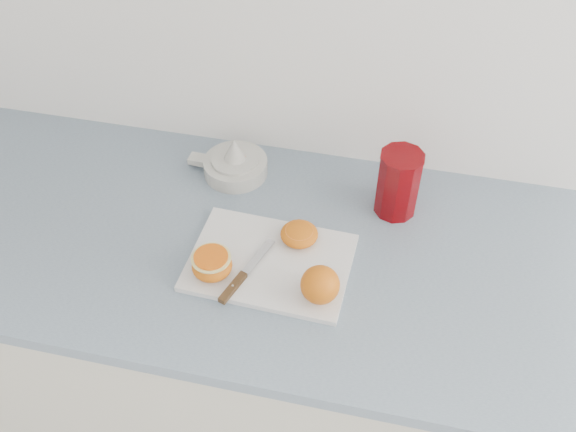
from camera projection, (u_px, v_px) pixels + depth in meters
The scene contains 8 objects.
counter at pixel (301, 366), 1.61m from camera, with size 2.40×0.64×0.89m.
cutting_board at pixel (270, 262), 1.26m from camera, with size 0.31×0.22×0.01m, color silver.
whole_orange at pixel (320, 285), 1.17m from camera, with size 0.07×0.07×0.07m.
half_orange at pixel (212, 265), 1.21m from camera, with size 0.08×0.08×0.05m.
squeezed_shell at pixel (299, 234), 1.28m from camera, with size 0.08×0.08×0.03m.
paring_knife at pixel (238, 282), 1.21m from camera, with size 0.07×0.17×0.01m.
citrus_juicer at pixel (235, 164), 1.43m from camera, with size 0.18×0.14×0.10m.
red_tumbler at pixel (398, 185), 1.32m from camera, with size 0.09×0.09×0.15m.
Camera 1 is at (0.39, 0.86, 1.86)m, focal length 40.00 mm.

